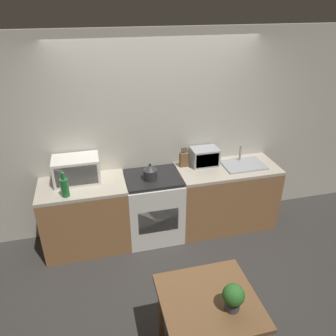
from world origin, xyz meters
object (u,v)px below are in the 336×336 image
Objects in this scene: stove_range at (154,207)px; dining_table at (209,309)px; toaster_oven at (204,157)px; kettle at (150,172)px; bottle at (65,187)px; microwave at (77,170)px.

dining_table is at bearing -87.41° from stove_range.
kettle is at bearing -164.55° from toaster_oven.
stove_range is at bearing 10.82° from bottle.
microwave is 1.83× the size of bottle.
toaster_oven is (0.77, 0.21, 0.02)m from kettle.
stove_range is 3.02× the size of bottle.
microwave is at bearing -178.48° from toaster_oven.
kettle is 0.39× the size of microwave.
bottle reaches higher than stove_range.
kettle is 0.28× the size of dining_table.
stove_range is at bearing -7.45° from microwave.
toaster_oven is at bearing 12.45° from stove_range.
stove_range is 2.56× the size of toaster_oven.
stove_range is 1.16× the size of dining_table.
stove_range is 1.84m from dining_table.
microwave reaches higher than toaster_oven.
dining_table is at bearing -86.03° from kettle.
bottle is (-1.04, -0.20, 0.57)m from stove_range.
toaster_oven is 0.45× the size of dining_table.
kettle is 0.88m from microwave.
stove_range is 1.10m from microwave.
microwave is 2.22m from dining_table.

